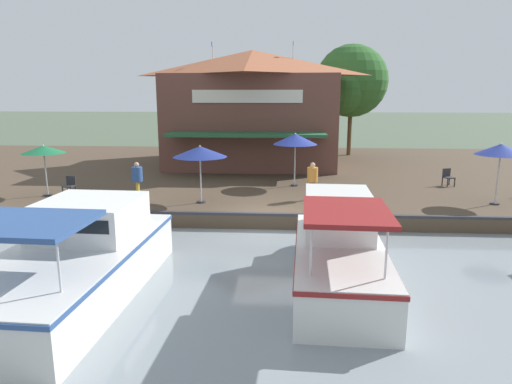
{
  "coord_description": "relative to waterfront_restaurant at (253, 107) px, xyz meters",
  "views": [
    {
      "loc": [
        16.35,
        0.59,
        5.07
      ],
      "look_at": [
        -1.0,
        -0.53,
        1.3
      ],
      "focal_mm": 32.0,
      "sensor_mm": 36.0,
      "label": 1
    }
  ],
  "objects": [
    {
      "name": "quay_edge_fender",
      "position": [
        13.15,
        1.53,
        -3.57
      ],
      "size": [
        0.2,
        50.4,
        0.1
      ],
      "primitive_type": "cube",
      "color": "#2D2D33",
      "rests_on": "quay_deck"
    },
    {
      "name": "waterfront_restaurant",
      "position": [
        0.0,
        0.0,
        0.0
      ],
      "size": [
        10.5,
        10.61,
        7.62
      ],
      "color": "brown",
      "rests_on": "quay_deck"
    },
    {
      "name": "patio_umbrella_back_row",
      "position": [
        10.36,
        -8.45,
        -1.56
      ],
      "size": [
        1.85,
        1.85,
        2.28
      ],
      "color": "#B7B7B7",
      "rests_on": "quay_deck"
    },
    {
      "name": "cafe_chair_back_row_seat",
      "position": [
        6.98,
        10.13,
        -3.14
      ],
      "size": [
        0.56,
        0.56,
        0.85
      ],
      "color": "#2D2D33",
      "rests_on": "quay_deck"
    },
    {
      "name": "cafe_chair_under_first_umbrella",
      "position": [
        10.21,
        -7.48,
        -3.14
      ],
      "size": [
        0.47,
        0.47,
        0.85
      ],
      "color": "#2D2D33",
      "rests_on": "quay_deck"
    },
    {
      "name": "person_at_quay_edge",
      "position": [
        10.42,
        3.29,
        -2.61
      ],
      "size": [
        0.46,
        0.46,
        1.61
      ],
      "color": "#2D5193",
      "rests_on": "quay_deck"
    },
    {
      "name": "tree_upstream_bank",
      "position": [
        -4.14,
        6.62,
        1.58
      ],
      "size": [
        5.4,
        5.14,
        7.91
      ],
      "color": "brown",
      "rests_on": "quay_deck"
    },
    {
      "name": "patio_umbrella_far_corner",
      "position": [
        10.77,
        10.77,
        -1.35
      ],
      "size": [
        1.98,
        1.98,
        2.53
      ],
      "color": "#B7B7B7",
      "rests_on": "quay_deck"
    },
    {
      "name": "motorboat_distant_upstream",
      "position": [
        18.46,
        -3.12,
        -3.32
      ],
      "size": [
        8.44,
        3.41,
        2.45
      ],
      "color": "silver",
      "rests_on": "river_water"
    },
    {
      "name": "motorboat_nearest_quay",
      "position": [
        17.61,
        3.59,
        -3.26
      ],
      "size": [
        6.92,
        2.51,
        2.47
      ],
      "color": "silver",
      "rests_on": "river_water"
    },
    {
      "name": "patio_umbrella_mid_patio_left",
      "position": [
        11.26,
        -1.36,
        -1.48
      ],
      "size": [
        2.22,
        2.22,
        2.4
      ],
      "color": "#B7B7B7",
      "rests_on": "quay_deck"
    },
    {
      "name": "patio_umbrella_mid_patio_right",
      "position": [
        7.46,
        2.6,
        -1.32
      ],
      "size": [
        2.15,
        2.15,
        2.6
      ],
      "color": "#B7B7B7",
      "rests_on": "quay_deck"
    },
    {
      "name": "ground_plane",
      "position": [
        13.25,
        1.53,
        -4.22
      ],
      "size": [
        220.0,
        220.0,
        0.0
      ],
      "primitive_type": "plane",
      "color": "#4C5B47"
    },
    {
      "name": "person_near_entrance",
      "position": [
        10.78,
        -4.19,
        -2.62
      ],
      "size": [
        0.45,
        0.45,
        1.61
      ],
      "color": "gold",
      "rests_on": "quay_deck"
    },
    {
      "name": "quay_deck",
      "position": [
        2.25,
        1.53,
        -3.92
      ],
      "size": [
        22.0,
        56.0,
        0.6
      ],
      "primitive_type": "cube",
      "color": "#4C3D2D",
      "rests_on": "ground"
    }
  ]
}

